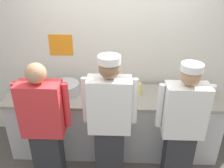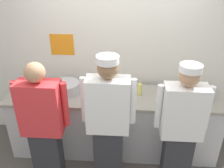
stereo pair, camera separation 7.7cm
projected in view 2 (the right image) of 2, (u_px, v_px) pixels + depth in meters
ground_plane at (112, 165)px, 3.29m from camera, size 9.00×9.00×0.00m
wall_back at (116, 44)px, 3.37m from camera, size 4.58×0.11×2.96m
prep_counter at (114, 122)px, 3.41m from camera, size 2.92×0.69×0.91m
chef_near_left at (43, 126)px, 2.67m from camera, size 0.60×0.24×1.64m
chef_center at (108, 122)px, 2.67m from camera, size 0.61×0.24×1.70m
chef_far_right at (181, 128)px, 2.63m from camera, size 0.60×0.24×1.64m
plate_stack_front at (30, 88)px, 3.29m from camera, size 0.22×0.22×0.08m
plate_stack_rear at (205, 96)px, 3.08m from camera, size 0.20×0.20×0.10m
mixing_bowl_steel at (65, 87)px, 3.26m from camera, size 0.40×0.40×0.14m
sheet_tray at (110, 94)px, 3.20m from camera, size 0.57×0.39×0.02m
squeeze_bottle_primary at (140, 89)px, 3.17m from camera, size 0.06×0.06×0.20m
ramekin_green_sauce at (197, 90)px, 3.27m from camera, size 0.10×0.10×0.05m
ramekin_red_sauce at (168, 96)px, 3.13m from camera, size 0.08×0.08×0.05m
ramekin_orange_sauce at (44, 96)px, 3.14m from camera, size 0.09×0.09×0.05m
deli_cup at (50, 84)px, 3.40m from camera, size 0.09×0.09×0.09m
chefs_knife at (54, 89)px, 3.33m from camera, size 0.28×0.03×0.02m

